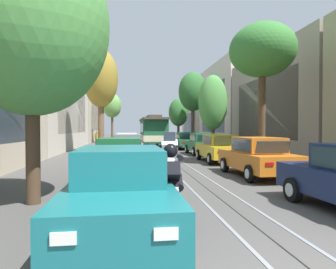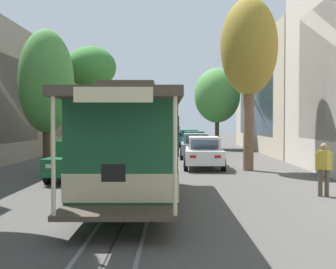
{
  "view_description": "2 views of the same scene",
  "coord_description": "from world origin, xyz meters",
  "px_view_note": "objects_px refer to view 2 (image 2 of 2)",
  "views": [
    {
      "loc": [
        -2.45,
        -2.67,
        1.94
      ],
      "look_at": [
        0.01,
        17.02,
        1.54
      ],
      "focal_mm": 32.58,
      "sensor_mm": 36.0,
      "label": 1
    },
    {
      "loc": [
        -1.13,
        42.73,
        2.33
      ],
      "look_at": [
        -0.69,
        3.39,
        1.17
      ],
      "focal_mm": 46.51,
      "sensor_mm": 36.0,
      "label": 2
    }
  ],
  "objects_px": {
    "street_tree_kerb_right_second": "(91,68)",
    "parked_car_grey_mid_left": "(196,146)",
    "parked_car_orange_second_right": "(124,141)",
    "pedestrian_on_left_pavement": "(94,138)",
    "parked_car_teal_near_left": "(189,138)",
    "motorcycle_with_rider": "(179,136)",
    "cable_car_trolley": "(134,145)",
    "parked_car_white_fourth_left": "(204,152)",
    "parked_car_green_fourth_right": "(99,150)",
    "parked_car_green_second_left": "(194,141)",
    "street_tree_kerb_left_second": "(249,49)",
    "parked_car_green_fifth_right": "(79,159)",
    "street_tree_kerb_left_near": "(217,96)",
    "street_tree_kerb_right_near": "(109,96)",
    "parked_car_navy_near_right": "(130,139)",
    "street_tree_kerb_right_mid": "(46,82)",
    "pedestrian_on_right_pavement": "(93,139)",
    "fire_hydrant": "(214,148)",
    "parked_car_yellow_mid_right": "(116,145)",
    "pedestrian_crossing_far": "(324,166)"
  },
  "relations": [
    {
      "from": "street_tree_kerb_right_second",
      "to": "parked_car_grey_mid_left",
      "type": "bearing_deg",
      "value": 162.32
    },
    {
      "from": "parked_car_orange_second_right",
      "to": "pedestrian_on_left_pavement",
      "type": "distance_m",
      "value": 4.82
    },
    {
      "from": "parked_car_teal_near_left",
      "to": "motorcycle_with_rider",
      "type": "bearing_deg",
      "value": 7.19
    },
    {
      "from": "cable_car_trolley",
      "to": "parked_car_orange_second_right",
      "type": "bearing_deg",
      "value": -82.86
    },
    {
      "from": "parked_car_white_fourth_left",
      "to": "parked_car_green_fourth_right",
      "type": "relative_size",
      "value": 1.01
    },
    {
      "from": "parked_car_green_second_left",
      "to": "parked_car_grey_mid_left",
      "type": "xyz_separation_m",
      "value": [
        0.23,
        6.35,
        0.0
      ]
    },
    {
      "from": "street_tree_kerb_right_second",
      "to": "cable_car_trolley",
      "type": "bearing_deg",
      "value": 104.61
    },
    {
      "from": "cable_car_trolley",
      "to": "street_tree_kerb_left_second",
      "type": "bearing_deg",
      "value": -120.33
    },
    {
      "from": "parked_car_green_fifth_right",
      "to": "street_tree_kerb_left_near",
      "type": "xyz_separation_m",
      "value": [
        -7.6,
        -19.69,
        3.77
      ]
    },
    {
      "from": "street_tree_kerb_right_near",
      "to": "parked_car_orange_second_right",
      "type": "bearing_deg",
      "value": 107.63
    },
    {
      "from": "parked_car_green_second_left",
      "to": "street_tree_kerb_left_second",
      "type": "bearing_deg",
      "value": 98.26
    },
    {
      "from": "pedestrian_on_left_pavement",
      "to": "parked_car_navy_near_right",
      "type": "bearing_deg",
      "value": -148.56
    },
    {
      "from": "street_tree_kerb_right_near",
      "to": "street_tree_kerb_right_mid",
      "type": "distance_m",
      "value": 20.66
    },
    {
      "from": "parked_car_grey_mid_left",
      "to": "pedestrian_on_left_pavement",
      "type": "relative_size",
      "value": 2.7
    },
    {
      "from": "parked_car_navy_near_right",
      "to": "street_tree_kerb_right_second",
      "type": "height_order",
      "value": "street_tree_kerb_right_second"
    },
    {
      "from": "street_tree_kerb_left_near",
      "to": "pedestrian_on_left_pavement",
      "type": "bearing_deg",
      "value": -0.83
    },
    {
      "from": "parked_car_green_second_left",
      "to": "pedestrian_on_right_pavement",
      "type": "bearing_deg",
      "value": -8.67
    },
    {
      "from": "parked_car_grey_mid_left",
      "to": "street_tree_kerb_right_second",
      "type": "xyz_separation_m",
      "value": [
        7.09,
        -2.26,
        5.21
      ]
    },
    {
      "from": "street_tree_kerb_left_second",
      "to": "street_tree_kerb_right_mid",
      "type": "relative_size",
      "value": 1.25
    },
    {
      "from": "parked_car_white_fourth_left",
      "to": "parked_car_orange_second_right",
      "type": "bearing_deg",
      "value": -66.07
    },
    {
      "from": "pedestrian_on_right_pavement",
      "to": "parked_car_orange_second_right",
      "type": "bearing_deg",
      "value": 149.82
    },
    {
      "from": "street_tree_kerb_left_second",
      "to": "street_tree_kerb_right_second",
      "type": "height_order",
      "value": "street_tree_kerb_left_second"
    },
    {
      "from": "parked_car_navy_near_right",
      "to": "street_tree_kerb_right_second",
      "type": "distance_m",
      "value": 10.77
    },
    {
      "from": "street_tree_kerb_left_near",
      "to": "parked_car_white_fourth_left",
      "type": "bearing_deg",
      "value": 81.79
    },
    {
      "from": "parked_car_orange_second_right",
      "to": "fire_hydrant",
      "type": "distance_m",
      "value": 7.18
    },
    {
      "from": "parked_car_white_fourth_left",
      "to": "street_tree_kerb_right_mid",
      "type": "relative_size",
      "value": 0.67
    },
    {
      "from": "parked_car_orange_second_right",
      "to": "street_tree_kerb_right_near",
      "type": "relative_size",
      "value": 0.72
    },
    {
      "from": "motorcycle_with_rider",
      "to": "pedestrian_on_right_pavement",
      "type": "distance_m",
      "value": 8.35
    },
    {
      "from": "parked_car_navy_near_right",
      "to": "parked_car_green_fifth_right",
      "type": "relative_size",
      "value": 1.01
    },
    {
      "from": "parked_car_grey_mid_left",
      "to": "parked_car_green_fifth_right",
      "type": "bearing_deg",
      "value": 62.56
    },
    {
      "from": "parked_car_orange_second_right",
      "to": "parked_car_green_fifth_right",
      "type": "height_order",
      "value": "same"
    },
    {
      "from": "parked_car_white_fourth_left",
      "to": "parked_car_yellow_mid_right",
      "type": "bearing_deg",
      "value": -51.57
    },
    {
      "from": "parked_car_green_fourth_right",
      "to": "street_tree_kerb_right_second",
      "type": "xyz_separation_m",
      "value": [
        1.66,
        -6.59,
        5.21
      ]
    },
    {
      "from": "parked_car_orange_second_right",
      "to": "parked_car_green_fifth_right",
      "type": "distance_m",
      "value": 16.13
    },
    {
      "from": "parked_car_green_second_left",
      "to": "street_tree_kerb_right_near",
      "type": "height_order",
      "value": "street_tree_kerb_right_near"
    },
    {
      "from": "pedestrian_on_right_pavement",
      "to": "pedestrian_crossing_far",
      "type": "bearing_deg",
      "value": 117.3
    },
    {
      "from": "parked_car_green_fifth_right",
      "to": "street_tree_kerb_left_near",
      "type": "relative_size",
      "value": 0.63
    },
    {
      "from": "street_tree_kerb_right_near",
      "to": "street_tree_kerb_right_second",
      "type": "relative_size",
      "value": 0.82
    },
    {
      "from": "parked_car_grey_mid_left",
      "to": "parked_car_orange_second_right",
      "type": "bearing_deg",
      "value": -49.01
    },
    {
      "from": "pedestrian_crossing_far",
      "to": "fire_hydrant",
      "type": "xyz_separation_m",
      "value": [
        1.77,
        -17.58,
        -0.52
      ]
    },
    {
      "from": "motorcycle_with_rider",
      "to": "parked_car_yellow_mid_right",
      "type": "bearing_deg",
      "value": 69.04
    },
    {
      "from": "street_tree_kerb_left_near",
      "to": "street_tree_kerb_right_mid",
      "type": "xyz_separation_m",
      "value": [
        9.57,
        17.46,
        -0.42
      ]
    },
    {
      "from": "parked_car_orange_second_right",
      "to": "parked_car_green_fifth_right",
      "type": "relative_size",
      "value": 1.01
    },
    {
      "from": "street_tree_kerb_left_near",
      "to": "street_tree_kerb_left_second",
      "type": "distance_m",
      "value": 16.54
    },
    {
      "from": "parked_car_green_second_left",
      "to": "pedestrian_on_left_pavement",
      "type": "distance_m",
      "value": 9.16
    },
    {
      "from": "parked_car_grey_mid_left",
      "to": "pedestrian_on_left_pavement",
      "type": "height_order",
      "value": "pedestrian_on_left_pavement"
    },
    {
      "from": "parked_car_grey_mid_left",
      "to": "street_tree_kerb_right_mid",
      "type": "relative_size",
      "value": 0.67
    },
    {
      "from": "pedestrian_on_left_pavement",
      "to": "pedestrian_crossing_far",
      "type": "bearing_deg",
      "value": 115.81
    },
    {
      "from": "street_tree_kerb_left_near",
      "to": "fire_hydrant",
      "type": "relative_size",
      "value": 8.23
    },
    {
      "from": "cable_car_trolley",
      "to": "motorcycle_with_rider",
      "type": "distance_m",
      "value": 27.11
    }
  ]
}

